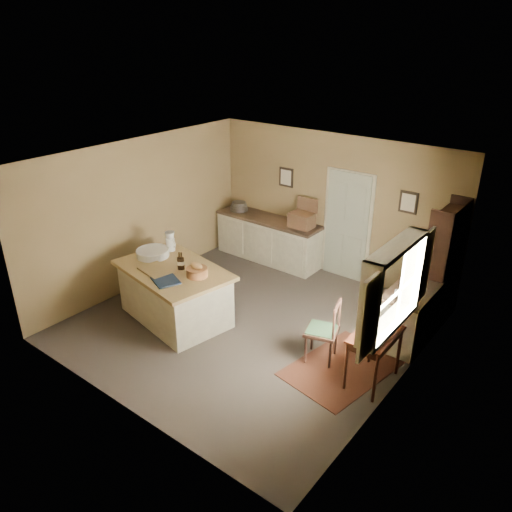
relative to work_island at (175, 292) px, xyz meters
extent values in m
plane|color=#494038|center=(1.09, 0.59, -0.48)|extent=(5.00, 5.00, 0.00)
cube|color=olive|center=(1.09, 3.09, 0.87)|extent=(5.00, 0.10, 2.70)
cube|color=olive|center=(1.09, -1.91, 0.87)|extent=(5.00, 0.10, 2.70)
cube|color=olive|center=(-1.41, 0.59, 0.87)|extent=(0.10, 5.00, 2.70)
cube|color=olive|center=(3.59, 0.59, 0.87)|extent=(0.10, 5.00, 2.70)
plane|color=silver|center=(1.09, 0.59, 2.22)|extent=(5.00, 5.00, 0.00)
cube|color=#9FA48C|center=(1.44, 3.06, 0.57)|extent=(0.97, 0.06, 2.11)
cube|color=black|center=(0.04, 3.07, 1.24)|extent=(0.32, 0.02, 0.38)
cube|color=beige|center=(0.04, 3.06, 1.24)|extent=(0.24, 0.01, 0.30)
cube|color=black|center=(2.54, 3.07, 1.24)|extent=(0.32, 0.02, 0.38)
cube|color=beige|center=(2.54, 3.06, 1.24)|extent=(0.24, 0.01, 0.30)
cube|color=beige|center=(3.47, 0.39, 0.54)|extent=(0.25, 1.32, 0.06)
cube|color=beige|center=(3.47, 0.39, 1.60)|extent=(0.25, 1.32, 0.06)
cube|color=white|center=(3.59, 0.39, 1.07)|extent=(0.01, 1.20, 1.00)
cube|color=beige|center=(3.55, -0.43, 1.07)|extent=(0.04, 0.35, 1.00)
cube|color=beige|center=(3.55, 1.21, 1.07)|extent=(0.04, 0.35, 1.00)
cube|color=beige|center=(0.01, 0.00, -0.06)|extent=(1.91, 1.39, 0.85)
cube|color=tan|center=(0.01, 0.00, 0.40)|extent=(2.06, 1.54, 0.06)
cylinder|color=white|center=(-0.60, 0.12, 0.48)|extent=(0.54, 0.54, 0.11)
cube|color=tan|center=(-0.13, -0.23, 0.44)|extent=(0.60, 0.47, 0.03)
cube|color=black|center=(0.24, -0.37, 0.44)|extent=(0.53, 0.49, 0.02)
cylinder|color=brown|center=(0.50, 0.04, 0.50)|extent=(0.33, 0.33, 0.14)
cylinder|color=black|center=(0.12, 0.05, 0.57)|extent=(0.08, 0.08, 0.29)
cylinder|color=black|center=(0.15, 0.07, 0.57)|extent=(0.08, 0.08, 0.29)
cube|color=beige|center=(-0.16, 2.79, -0.06)|extent=(2.23, 0.61, 0.85)
cube|color=#332319|center=(-0.16, 2.79, 0.39)|extent=(2.27, 0.64, 0.05)
cube|color=#4C301E|center=(0.62, 2.79, 0.56)|extent=(0.45, 0.33, 0.28)
cylinder|color=#59544F|center=(-0.94, 2.79, 0.51)|extent=(0.38, 0.38, 0.18)
cube|color=#492011|center=(2.84, 0.48, -0.48)|extent=(1.35, 1.76, 0.01)
cube|color=#33150D|center=(3.29, 0.48, 0.27)|extent=(0.50, 0.81, 0.03)
cube|color=#33150D|center=(3.29, 0.48, 0.20)|extent=(0.44, 0.75, 0.10)
cube|color=silver|center=(3.24, 0.48, 0.29)|extent=(0.22, 0.30, 0.01)
cylinder|color=black|center=(3.39, 0.71, 0.31)|extent=(0.05, 0.05, 0.05)
cylinder|color=#33150D|center=(3.09, 0.12, -0.12)|extent=(0.04, 0.04, 0.72)
cylinder|color=#33150D|center=(3.50, 0.12, -0.12)|extent=(0.04, 0.04, 0.72)
cylinder|color=#33150D|center=(3.09, 0.85, -0.12)|extent=(0.04, 0.04, 0.72)
cylinder|color=#33150D|center=(3.50, 0.85, -0.12)|extent=(0.04, 0.04, 0.72)
cube|color=beige|center=(3.29, 1.68, -0.06)|extent=(0.57, 1.03, 0.85)
cube|color=#332319|center=(3.29, 1.68, 0.39)|extent=(0.60, 1.07, 0.05)
cylinder|color=silver|center=(3.26, 1.53, 0.46)|extent=(0.25, 0.25, 0.09)
cube|color=black|center=(3.40, 2.16, 0.52)|extent=(0.34, 0.04, 2.01)
cube|color=black|center=(3.40, 3.02, 0.52)|extent=(0.34, 0.04, 2.01)
cube|color=black|center=(3.56, 2.59, 0.52)|extent=(0.02, 0.90, 2.01)
cube|color=black|center=(3.40, 2.59, -0.43)|extent=(0.34, 0.86, 0.03)
cube|color=black|center=(3.40, 2.59, 0.07)|extent=(0.34, 0.86, 0.03)
cube|color=black|center=(3.40, 2.59, 0.57)|extent=(0.34, 0.86, 0.03)
cube|color=black|center=(3.40, 2.59, 0.97)|extent=(0.34, 0.86, 0.03)
cube|color=black|center=(3.40, 2.59, 1.38)|extent=(0.34, 0.86, 0.03)
cylinder|color=white|center=(3.40, 2.59, 0.63)|extent=(0.12, 0.12, 0.11)
camera|label=1|loc=(5.42, -4.81, 3.93)|focal=35.00mm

